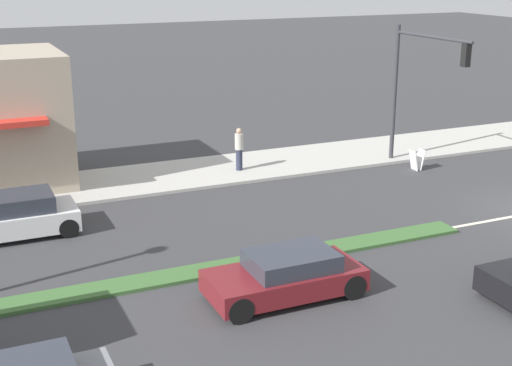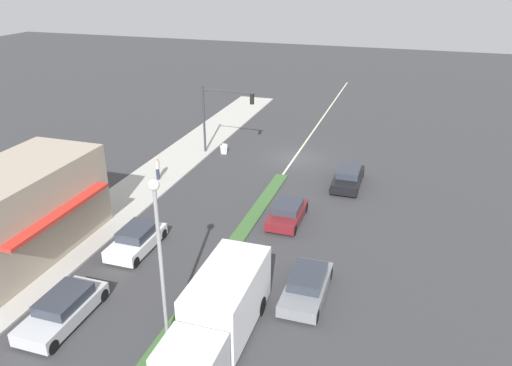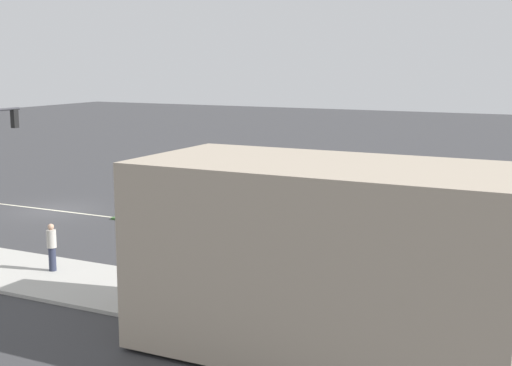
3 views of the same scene
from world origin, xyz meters
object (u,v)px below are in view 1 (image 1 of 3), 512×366
(pedestrian, at_px, (239,148))
(van_white, at_px, (13,217))
(warning_aframe_sign, at_px, (417,160))
(sedan_maroon, at_px, (286,275))
(traffic_signal_main, at_px, (417,74))

(pedestrian, bearing_deg, van_white, 111.10)
(warning_aframe_sign, relative_size, van_white, 0.21)
(pedestrian, height_order, van_white, pedestrian)
(sedan_maroon, bearing_deg, van_white, 39.09)
(pedestrian, height_order, warning_aframe_sign, pedestrian)
(traffic_signal_main, xyz_separation_m, sedan_maroon, (-8.32, 9.86, -3.32))
(traffic_signal_main, distance_m, warning_aframe_sign, 3.48)
(pedestrian, xyz_separation_m, sedan_maroon, (-10.70, 3.21, -0.45))
(traffic_signal_main, bearing_deg, van_white, 94.10)
(van_white, bearing_deg, pedestrian, -68.90)
(pedestrian, distance_m, warning_aframe_sign, 7.26)
(traffic_signal_main, relative_size, warning_aframe_sign, 6.69)
(warning_aframe_sign, xyz_separation_m, van_white, (-0.90, 15.81, 0.21))
(sedan_maroon, bearing_deg, warning_aframe_sign, -50.89)
(traffic_signal_main, xyz_separation_m, warning_aframe_sign, (-0.22, -0.11, -3.47))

